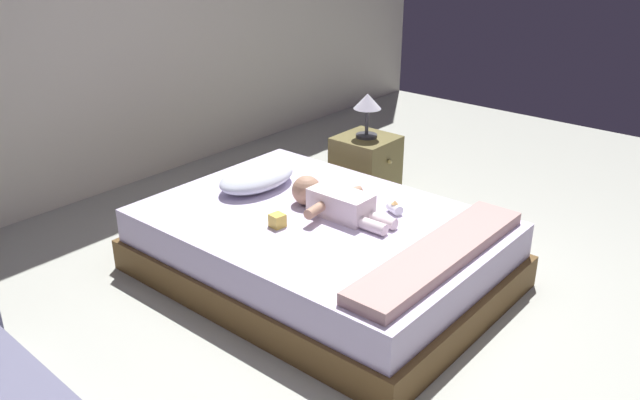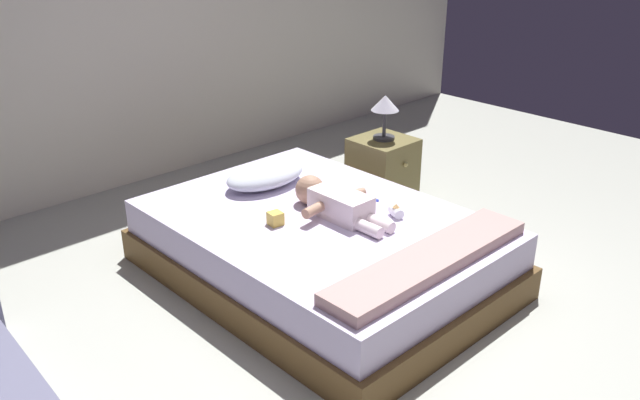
{
  "view_description": "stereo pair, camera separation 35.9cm",
  "coord_description": "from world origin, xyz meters",
  "px_view_note": "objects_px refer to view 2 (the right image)",
  "views": [
    {
      "loc": [
        -2.33,
        -1.2,
        1.94
      ],
      "look_at": [
        0.18,
        0.92,
        0.48
      ],
      "focal_mm": 37.16,
      "sensor_mm": 36.0,
      "label": 1
    },
    {
      "loc": [
        -2.09,
        -1.46,
        1.94
      ],
      "look_at": [
        0.18,
        0.92,
        0.48
      ],
      "focal_mm": 37.16,
      "sensor_mm": 36.0,
      "label": 2
    }
  ],
  "objects_px": {
    "toothbrush": "(366,196)",
    "baby_bottle": "(396,211)",
    "bed": "(320,248)",
    "baby": "(333,202)",
    "toy_block": "(275,218)",
    "pillow": "(265,175)",
    "lamp": "(385,107)",
    "nightstand": "(382,171)"
  },
  "relations": [
    {
      "from": "lamp",
      "to": "baby_bottle",
      "type": "height_order",
      "value": "lamp"
    },
    {
      "from": "pillow",
      "to": "toothbrush",
      "type": "distance_m",
      "value": 0.64
    },
    {
      "from": "baby",
      "to": "lamp",
      "type": "xyz_separation_m",
      "value": [
        0.96,
        0.48,
        0.25
      ]
    },
    {
      "from": "toothbrush",
      "to": "lamp",
      "type": "height_order",
      "value": "lamp"
    },
    {
      "from": "bed",
      "to": "baby",
      "type": "relative_size",
      "value": 2.95
    },
    {
      "from": "bed",
      "to": "toothbrush",
      "type": "height_order",
      "value": "toothbrush"
    },
    {
      "from": "baby",
      "to": "pillow",
      "type": "bearing_deg",
      "value": 90.95
    },
    {
      "from": "baby",
      "to": "toy_block",
      "type": "bearing_deg",
      "value": 160.42
    },
    {
      "from": "bed",
      "to": "toy_block",
      "type": "bearing_deg",
      "value": 158.85
    },
    {
      "from": "lamp",
      "to": "toy_block",
      "type": "distance_m",
      "value": 1.36
    },
    {
      "from": "bed",
      "to": "baby",
      "type": "xyz_separation_m",
      "value": [
        0.08,
        -0.02,
        0.27
      ]
    },
    {
      "from": "toothbrush",
      "to": "bed",
      "type": "bearing_deg",
      "value": -179.44
    },
    {
      "from": "baby",
      "to": "lamp",
      "type": "relative_size",
      "value": 2.15
    },
    {
      "from": "toothbrush",
      "to": "baby_bottle",
      "type": "height_order",
      "value": "baby_bottle"
    },
    {
      "from": "toy_block",
      "to": "baby_bottle",
      "type": "bearing_deg",
      "value": -34.97
    },
    {
      "from": "baby",
      "to": "toy_block",
      "type": "distance_m",
      "value": 0.34
    },
    {
      "from": "pillow",
      "to": "nightstand",
      "type": "xyz_separation_m",
      "value": [
        0.97,
        -0.11,
        -0.21
      ]
    },
    {
      "from": "lamp",
      "to": "toy_block",
      "type": "relative_size",
      "value": 3.84
    },
    {
      "from": "toothbrush",
      "to": "nightstand",
      "type": "xyz_separation_m",
      "value": [
        0.67,
        0.45,
        -0.15
      ]
    },
    {
      "from": "nightstand",
      "to": "toothbrush",
      "type": "bearing_deg",
      "value": -145.88
    },
    {
      "from": "toy_block",
      "to": "lamp",
      "type": "bearing_deg",
      "value": 15.79
    },
    {
      "from": "toothbrush",
      "to": "lamp",
      "type": "distance_m",
      "value": 0.86
    },
    {
      "from": "bed",
      "to": "pillow",
      "type": "height_order",
      "value": "pillow"
    },
    {
      "from": "bed",
      "to": "toothbrush",
      "type": "distance_m",
      "value": 0.42
    },
    {
      "from": "baby",
      "to": "baby_bottle",
      "type": "bearing_deg",
      "value": -50.24
    },
    {
      "from": "toy_block",
      "to": "baby_bottle",
      "type": "xyz_separation_m",
      "value": [
        0.54,
        -0.38,
        -0.0
      ]
    },
    {
      "from": "bed",
      "to": "baby",
      "type": "bearing_deg",
      "value": -14.79
    },
    {
      "from": "pillow",
      "to": "toy_block",
      "type": "distance_m",
      "value": 0.56
    },
    {
      "from": "nightstand",
      "to": "toy_block",
      "type": "relative_size",
      "value": 5.94
    },
    {
      "from": "nightstand",
      "to": "baby_bottle",
      "type": "height_order",
      "value": "nightstand"
    },
    {
      "from": "toy_block",
      "to": "baby_bottle",
      "type": "relative_size",
      "value": 0.77
    },
    {
      "from": "toothbrush",
      "to": "lamp",
      "type": "bearing_deg",
      "value": 34.13
    },
    {
      "from": "pillow",
      "to": "toy_block",
      "type": "xyz_separation_m",
      "value": [
        -0.31,
        -0.47,
        -0.03
      ]
    },
    {
      "from": "baby",
      "to": "nightstand",
      "type": "relative_size",
      "value": 1.39
    },
    {
      "from": "nightstand",
      "to": "toy_block",
      "type": "height_order",
      "value": "nightstand"
    },
    {
      "from": "pillow",
      "to": "toothbrush",
      "type": "relative_size",
      "value": 3.14
    },
    {
      "from": "baby",
      "to": "baby_bottle",
      "type": "distance_m",
      "value": 0.35
    },
    {
      "from": "baby_bottle",
      "to": "bed",
      "type": "bearing_deg",
      "value": 136.53
    },
    {
      "from": "pillow",
      "to": "toothbrush",
      "type": "height_order",
      "value": "pillow"
    },
    {
      "from": "bed",
      "to": "nightstand",
      "type": "height_order",
      "value": "nightstand"
    },
    {
      "from": "baby",
      "to": "toy_block",
      "type": "height_order",
      "value": "baby"
    },
    {
      "from": "nightstand",
      "to": "toy_block",
      "type": "bearing_deg",
      "value": -164.21
    }
  ]
}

